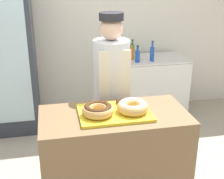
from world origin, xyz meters
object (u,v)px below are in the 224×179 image
(brownie_back_left, at_px, (101,103))
(bottle_blue_b, at_px, (137,56))
(serving_tray, at_px, (114,113))
(brownie_back_right, at_px, (121,102))
(bottle_green, at_px, (132,50))
(donut_light_glaze, at_px, (133,106))
(baker_person, at_px, (112,92))
(bottle_orange, at_px, (132,53))
(donut_chocolate_glaze, at_px, (98,109))
(beverage_fridge, at_px, (9,60))
(chest_freezer, at_px, (150,87))
(bottle_blue, at_px, (152,53))

(brownie_back_left, bearing_deg, bottle_blue_b, 62.98)
(serving_tray, distance_m, brownie_back_left, 0.17)
(serving_tray, relative_size, brownie_back_right, 8.14)
(brownie_back_left, xyz_separation_m, bottle_green, (0.76, 1.76, 0.00))
(donut_light_glaze, distance_m, baker_person, 0.62)
(brownie_back_right, bearing_deg, bottle_orange, 71.83)
(donut_chocolate_glaze, distance_m, beverage_fridge, 1.99)
(serving_tray, xyz_separation_m, baker_person, (0.09, 0.57, -0.05))
(baker_person, height_order, chest_freezer, baker_person)
(chest_freezer, bearing_deg, donut_light_glaze, -113.15)
(brownie_back_right, relative_size, chest_freezer, 0.08)
(donut_chocolate_glaze, distance_m, baker_person, 0.66)
(donut_chocolate_glaze, height_order, beverage_fridge, beverage_fridge)
(donut_light_glaze, xyz_separation_m, bottle_green, (0.52, 1.95, -0.03))
(bottle_blue, xyz_separation_m, bottle_blue_b, (-0.21, -0.00, -0.02))
(bottle_blue_b, bearing_deg, bottle_blue, 1.31)
(brownie_back_left, relative_size, bottle_blue, 0.26)
(baker_person, bearing_deg, donut_chocolate_glaze, -111.22)
(bottle_blue_b, xyz_separation_m, bottle_green, (0.01, 0.30, 0.01))
(serving_tray, height_order, brownie_back_left, brownie_back_left)
(donut_chocolate_glaze, relative_size, chest_freezer, 0.27)
(donut_chocolate_glaze, bearing_deg, bottle_blue_b, 64.07)
(baker_person, distance_m, bottle_green, 1.46)
(baker_person, bearing_deg, bottle_orange, 66.17)
(chest_freezer, xyz_separation_m, bottle_blue_b, (-0.26, -0.15, 0.52))
(serving_tray, xyz_separation_m, bottle_blue_b, (0.66, 1.61, 0.02))
(brownie_back_left, relative_size, brownie_back_right, 1.00)
(serving_tray, bearing_deg, bottle_green, 70.73)
(donut_light_glaze, xyz_separation_m, brownie_back_right, (-0.05, 0.18, -0.03))
(donut_chocolate_glaze, bearing_deg, bottle_orange, 67.04)
(donut_light_glaze, height_order, brownie_back_left, donut_light_glaze)
(donut_chocolate_glaze, height_order, chest_freezer, donut_chocolate_glaze)
(brownie_back_right, distance_m, bottle_orange, 1.70)
(donut_light_glaze, xyz_separation_m, bottle_orange, (0.48, 1.80, -0.04))
(beverage_fridge, height_order, bottle_blue, beverage_fridge)
(serving_tray, height_order, donut_chocolate_glaze, donut_chocolate_glaze)
(brownie_back_left, bearing_deg, serving_tray, -58.90)
(bottle_green, bearing_deg, bottle_blue, -56.35)
(bottle_blue, bearing_deg, beverage_fridge, 175.67)
(donut_light_glaze, height_order, beverage_fridge, beverage_fridge)
(brownie_back_left, bearing_deg, brownie_back_right, 0.00)
(beverage_fridge, bearing_deg, bottle_blue, -4.33)
(beverage_fridge, xyz_separation_m, bottle_green, (1.68, 0.15, 0.01))
(brownie_back_left, height_order, bottle_orange, bottle_orange)
(donut_light_glaze, bearing_deg, bottle_orange, 75.18)
(bottle_orange, distance_m, bottle_blue_b, 0.16)
(donut_light_glaze, distance_m, bottle_green, 2.02)
(bottle_orange, bearing_deg, bottle_blue, -31.61)
(bottle_orange, relative_size, bottle_blue, 0.77)
(brownie_back_right, xyz_separation_m, bottle_green, (0.58, 1.76, 0.00))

